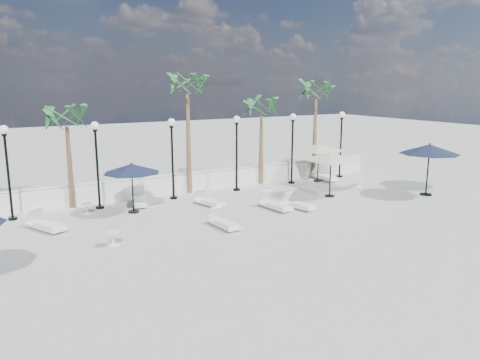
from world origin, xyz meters
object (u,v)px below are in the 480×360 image
lounger_6 (275,204)px  lounger_7 (325,176)px  lounger_1 (45,224)px  parasol_cream_sq_b (319,145)px  parasol_navy_mid (132,169)px  parasol_cream_sq_a (331,154)px  lounger_2 (223,222)px  parasol_navy_right (429,149)px  lounger_3 (139,200)px  lounger_5 (209,201)px  lounger_4 (298,204)px

lounger_6 → lounger_7: lounger_7 is taller
lounger_1 → parasol_cream_sq_b: bearing=-17.4°
lounger_6 → parasol_navy_mid: size_ratio=0.76×
parasol_cream_sq_a → lounger_2: bearing=-165.3°
parasol_navy_right → parasol_cream_sq_a: parasol_navy_right is taller
lounger_3 → lounger_7: (10.92, -0.00, -0.01)m
lounger_3 → parasol_navy_mid: 2.09m
lounger_3 → parasol_navy_mid: parasol_navy_mid is taller
parasol_navy_right → parasol_cream_sq_b: parasol_navy_right is taller
lounger_2 → parasol_cream_sq_b: 10.18m
lounger_6 → lounger_2: bearing=-165.3°
lounger_6 → parasol_navy_right: (7.99, -1.55, 2.05)m
lounger_2 → lounger_5: bearing=68.8°
lounger_7 → parasol_cream_sq_b: (-0.52, -0.02, 1.86)m
lounger_3 → lounger_7: bearing=15.6°
lounger_7 → parasol_cream_sq_a: 4.35m
parasol_navy_right → lounger_4: bearing=171.1°
lounger_5 → lounger_6: bearing=-57.3°
parasol_navy_mid → parasol_navy_right: 14.16m
lounger_2 → parasol_navy_right: (11.21, -0.37, 2.07)m
lounger_3 → lounger_5: 3.18m
lounger_6 → parasol_navy_mid: (-5.52, 2.66, 1.68)m
lounger_3 → parasol_cream_sq_b: parasol_cream_sq_b is taller
lounger_4 → lounger_5: lounger_5 is taller
lounger_2 → lounger_3: bearing=104.7°
lounger_2 → lounger_3: (-1.69, 4.95, 0.03)m
parasol_cream_sq_b → lounger_2: bearing=-150.5°
lounger_4 → parasol_cream_sq_a: 3.53m
parasol_navy_mid → parasol_cream_sq_b: 11.07m
lounger_1 → lounger_5: 6.93m
lounger_2 → lounger_4: (4.13, 0.74, -0.00)m
parasol_navy_mid → lounger_2: bearing=-59.0°
lounger_2 → parasol_cream_sq_a: 7.38m
lounger_3 → parasol_navy_mid: (-0.62, -1.11, 1.66)m
lounger_6 → lounger_4: bearing=-31.2°
lounger_1 → parasol_cream_sq_a: parasol_cream_sq_a is taller
parasol_navy_right → lounger_3: bearing=157.6°
lounger_1 → lounger_7: bearing=-17.6°
lounger_6 → lounger_3: bearing=137.0°
lounger_3 → parasol_navy_right: parasol_navy_right is taller
lounger_2 → parasol_navy_right: 11.40m
lounger_6 → lounger_7: (6.01, 3.77, 0.00)m
lounger_3 → lounger_6: size_ratio=1.09×
lounger_1 → parasol_navy_right: 17.61m
parasol_navy_right → lounger_7: bearing=110.4°
lounger_7 → parasol_navy_mid: bearing=-172.7°
parasol_navy_mid → lounger_4: bearing=-25.7°
lounger_3 → parasol_cream_sq_b: (10.40, -0.02, 1.85)m
parasol_cream_sq_a → lounger_3: bearing=159.9°
lounger_3 → lounger_7: 10.92m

